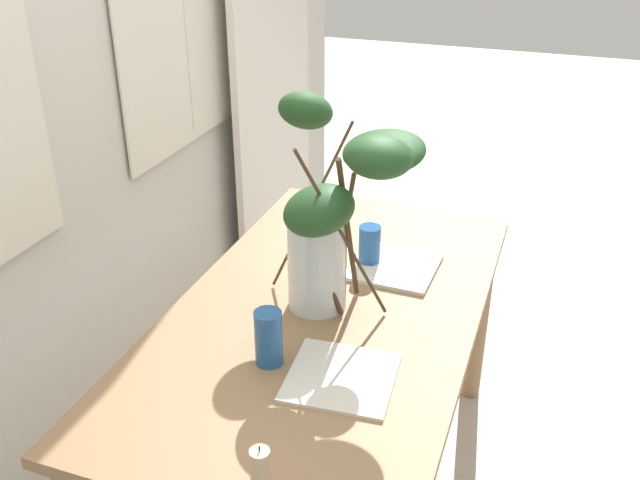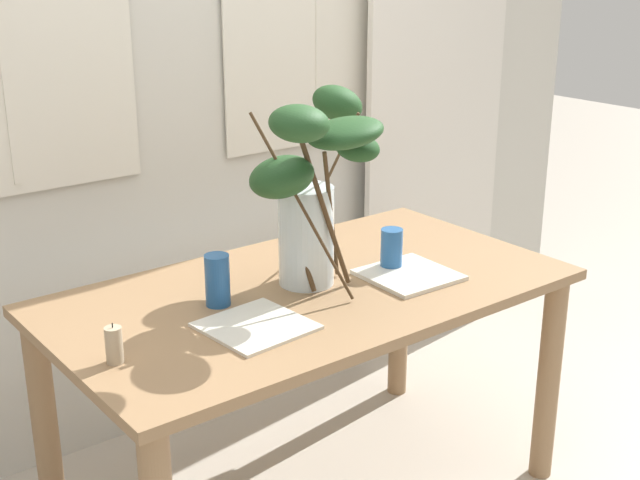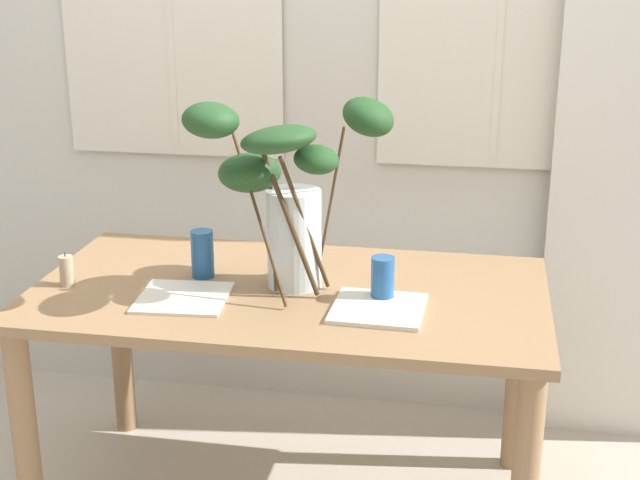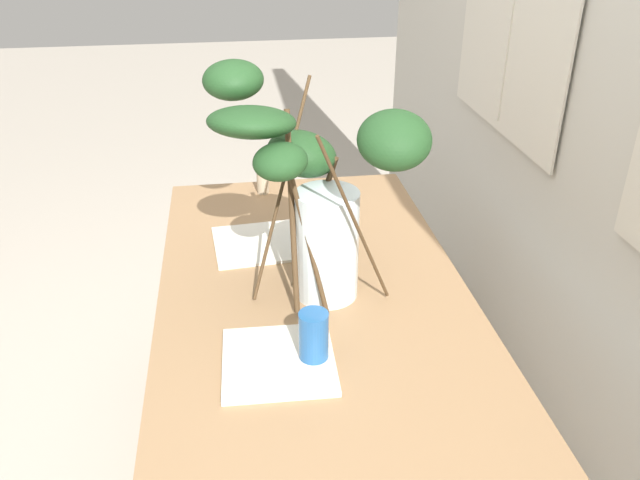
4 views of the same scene
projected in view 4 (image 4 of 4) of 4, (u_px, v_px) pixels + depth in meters
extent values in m
cube|color=#93704C|center=(314.00, 297.00, 1.77)|extent=(1.55, 0.84, 0.03)
cylinder|color=#93704C|center=(199.00, 284.00, 2.52)|extent=(0.08, 0.08, 0.72)
cylinder|color=#93704C|center=(379.00, 270.00, 2.62)|extent=(0.08, 0.08, 0.72)
cylinder|color=silver|center=(327.00, 245.00, 1.68)|extent=(0.17, 0.17, 0.30)
cylinder|color=silver|center=(327.00, 276.00, 1.73)|extent=(0.15, 0.15, 0.10)
cylinder|color=#47331E|center=(306.00, 232.00, 1.60)|extent=(0.14, 0.11, 0.42)
ellipsoid|color=#1E421E|center=(280.00, 161.00, 1.46)|extent=(0.18, 0.18, 0.10)
cylinder|color=#47331E|center=(315.00, 223.00, 1.72)|extent=(0.07, 0.14, 0.36)
ellipsoid|color=#1E421E|center=(302.00, 154.00, 1.68)|extent=(0.25, 0.26, 0.16)
cylinder|color=#47331E|center=(282.00, 189.00, 1.69)|extent=(0.23, 0.19, 0.54)
ellipsoid|color=#1E421E|center=(233.00, 80.00, 1.63)|extent=(0.23, 0.22, 0.11)
cylinder|color=#47331E|center=(292.00, 212.00, 1.63)|extent=(0.19, 0.02, 0.49)
ellipsoid|color=#1E421E|center=(252.00, 122.00, 1.50)|extent=(0.22, 0.21, 0.12)
cylinder|color=#47331E|center=(356.00, 225.00, 1.55)|extent=(0.12, 0.22, 0.50)
ellipsoid|color=#1E421E|center=(394.00, 140.00, 1.35)|extent=(0.23, 0.22, 0.18)
cylinder|color=#235693|center=(319.00, 219.00, 1.98)|extent=(0.07, 0.07, 0.15)
cylinder|color=#235693|center=(314.00, 338.00, 1.47)|extent=(0.07, 0.07, 0.13)
cube|color=silver|center=(257.00, 243.00, 1.99)|extent=(0.28, 0.28, 0.01)
cube|color=silver|center=(279.00, 361.00, 1.49)|extent=(0.27, 0.27, 0.01)
cylinder|color=tan|center=(263.00, 181.00, 2.31)|extent=(0.04, 0.04, 0.09)
cylinder|color=black|center=(262.00, 167.00, 2.28)|extent=(0.00, 0.00, 0.01)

